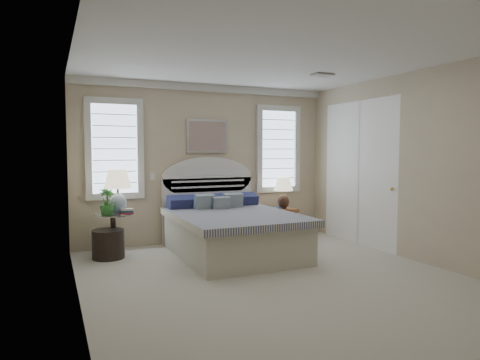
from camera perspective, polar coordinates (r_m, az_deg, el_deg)
name	(u,v)px	position (r m, az deg, el deg)	size (l,w,h in m)	color
floor	(276,279)	(5.40, 4.78, -13.03)	(4.50, 5.00, 0.01)	#B5AD9B
ceiling	(277,55)	(5.28, 4.96, 16.24)	(4.50, 5.00, 0.01)	silver
wall_back	(207,163)	(7.45, -4.46, 2.22)	(4.50, 0.02, 2.70)	beige
wall_left	(77,173)	(4.53, -20.91, 0.83)	(0.02, 5.00, 2.70)	beige
wall_right	(416,166)	(6.55, 22.37, 1.69)	(0.02, 5.00, 2.70)	beige
crown_molding	(207,88)	(7.49, -4.41, 12.13)	(4.50, 0.08, 0.12)	silver
hvac_vent	(322,75)	(6.57, 10.92, 13.58)	(0.30, 0.20, 0.02)	#B2B2B2
switch_plate	(153,176)	(7.18, -11.57, 0.49)	(0.08, 0.01, 0.12)	silver
window_left	(115,149)	(7.06, -16.38, 4.00)	(0.90, 0.06, 1.60)	silver
window_right	(278,149)	(8.01, 5.09, 4.13)	(0.90, 0.06, 1.60)	silver
painting	(207,136)	(7.41, -4.37, 5.85)	(0.74, 0.04, 0.58)	silver
closet_door	(359,173)	(7.43, 15.53, 0.92)	(0.02, 1.80, 2.40)	white
bed	(230,228)	(6.58, -1.35, -6.45)	(1.72, 2.28, 1.47)	beige
side_table_left	(113,230)	(6.73, -16.53, -6.38)	(0.56, 0.56, 0.63)	black
nightstand_right	(282,216)	(7.76, 5.57, -4.87)	(0.50, 0.40, 0.53)	brown
floor_pot	(108,244)	(6.60, -17.15, -8.16)	(0.46, 0.46, 0.42)	black
lamp_left	(118,187)	(6.65, -15.99, -0.85)	(0.45, 0.45, 0.67)	silver
lamp_right	(283,190)	(7.70, 5.81, -1.28)	(0.41, 0.41, 0.56)	black
potted_plant	(107,202)	(6.49, -17.33, -2.84)	(0.22, 0.22, 0.39)	#32772F
books_left	(127,211)	(6.60, -14.83, -4.08)	(0.21, 0.17, 0.08)	#A12831
books_right	(277,208)	(7.59, 4.97, -3.80)	(0.19, 0.16, 0.04)	#A12831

